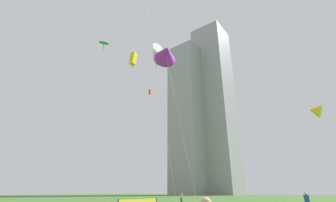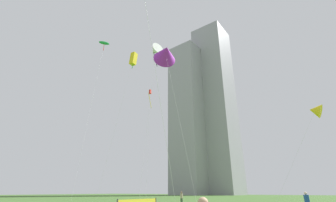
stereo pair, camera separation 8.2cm
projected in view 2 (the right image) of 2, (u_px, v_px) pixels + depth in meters
person_standing_1 at (182, 197)px, 34.95m from camera, size 0.41×0.41×1.83m
person_standing_2 at (307, 202)px, 19.47m from camera, size 0.41×0.41×1.84m
kite_flying_0 at (156, 51)px, 39.23m from camera, size 2.50×3.93×25.50m
kite_flying_1 at (150, 94)px, 51.28m from camera, size 2.22×3.10×23.22m
kite_flying_2 at (104, 43)px, 50.44m from camera, size 5.62×7.20×32.73m
kite_flying_3 at (315, 111)px, 25.23m from camera, size 5.68×7.69×11.07m
kite_flying_4 at (133, 59)px, 42.19m from camera, size 7.04×1.06×25.82m
kite_flying_6 at (166, 53)px, 25.63m from camera, size 5.87×3.47×17.70m
distant_highrise_0 at (188, 114)px, 137.48m from camera, size 19.26×17.49×89.93m
distant_highrise_1 at (216, 103)px, 143.68m from camera, size 20.98×20.69×106.42m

